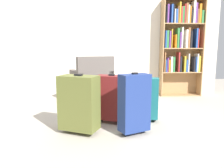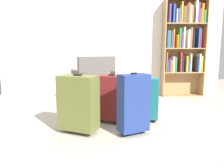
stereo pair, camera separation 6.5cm
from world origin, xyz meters
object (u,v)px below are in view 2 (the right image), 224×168
object	(u,v)px
armchair	(93,86)
suitcase_navy_blue	(134,103)
suitcase_olive	(78,103)
suitcase_teal	(146,98)
suitcase_dark_red	(112,98)
mug	(123,101)
bookshelf	(184,42)

from	to	relation	value
armchair	suitcase_navy_blue	xyz separation A→B (m)	(0.57, -1.73, 0.08)
suitcase_olive	armchair	bearing A→B (deg)	86.44
suitcase_teal	suitcase_dark_red	size ratio (longest dim) A/B	0.94
mug	suitcase_navy_blue	xyz separation A→B (m)	(0.00, -1.55, 0.35)
suitcase_teal	suitcase_dark_red	xyz separation A→B (m)	(-0.50, -0.03, 0.02)
suitcase_olive	suitcase_navy_blue	distance (m)	0.68
armchair	suitcase_dark_red	distance (m)	1.30
suitcase_dark_red	suitcase_navy_blue	world-z (taller)	suitcase_navy_blue
mug	suitcase_dark_red	world-z (taller)	suitcase_dark_red
suitcase_navy_blue	bookshelf	bearing A→B (deg)	58.25
armchair	mug	distance (m)	0.66
suitcase_teal	mug	bearing A→B (deg)	103.41
suitcase_teal	suitcase_olive	size ratio (longest dim) A/B	0.88
suitcase_olive	suitcase_navy_blue	size ratio (longest dim) A/B	0.97
mug	suitcase_dark_red	size ratio (longest dim) A/B	0.17
armchair	suitcase_dark_red	world-z (taller)	armchair
suitcase_navy_blue	suitcase_dark_red	bearing A→B (deg)	118.19
armchair	suitcase_navy_blue	size ratio (longest dim) A/B	1.17
bookshelf	suitcase_olive	distance (m)	3.05
bookshelf	suitcase_dark_red	bearing A→B (deg)	-132.80
suitcase_teal	suitcase_navy_blue	distance (m)	0.56
armchair	suitcase_navy_blue	distance (m)	1.82
suitcase_teal	suitcase_navy_blue	xyz separation A→B (m)	(-0.25, -0.50, 0.06)
bookshelf	suitcase_olive	bearing A→B (deg)	-133.92
bookshelf	suitcase_olive	world-z (taller)	bookshelf
suitcase_teal	bookshelf	bearing A→B (deg)	56.93
bookshelf	suitcase_dark_red	size ratio (longest dim) A/B	2.98
suitcase_navy_blue	suitcase_olive	bearing A→B (deg)	172.53
suitcase_dark_red	suitcase_navy_blue	distance (m)	0.53
bookshelf	mug	xyz separation A→B (m)	(-1.37, -0.66, -1.13)
suitcase_dark_red	suitcase_teal	bearing A→B (deg)	3.48
suitcase_olive	suitcase_teal	bearing A→B (deg)	23.68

